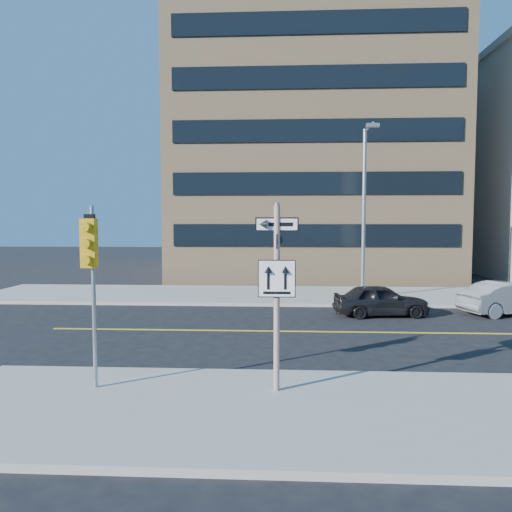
# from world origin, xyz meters

# --- Properties ---
(ground) EXTENTS (120.00, 120.00, 0.00)m
(ground) POSITION_xyz_m (0.00, 0.00, 0.00)
(ground) COLOR black
(ground) RESTS_ON ground
(sign_pole) EXTENTS (0.92, 0.92, 4.06)m
(sign_pole) POSITION_xyz_m (0.00, -2.51, 2.44)
(sign_pole) COLOR beige
(sign_pole) RESTS_ON near_sidewalk
(traffic_signal) EXTENTS (0.32, 0.45, 4.00)m
(traffic_signal) POSITION_xyz_m (-4.00, -2.66, 3.03)
(traffic_signal) COLOR gray
(traffic_signal) RESTS_ON near_sidewalk
(parked_car_a) EXTENTS (1.92, 3.90, 1.28)m
(parked_car_a) POSITION_xyz_m (4.09, 7.04, 0.64)
(parked_car_a) COLOR black
(parked_car_a) RESTS_ON ground
(parked_car_b) EXTENTS (2.61, 4.37, 1.36)m
(parked_car_b) POSITION_xyz_m (9.40, 7.54, 0.68)
(parked_car_b) COLOR gray
(parked_car_b) RESTS_ON ground
(streetlight_a) EXTENTS (0.55, 2.25, 8.00)m
(streetlight_a) POSITION_xyz_m (4.00, 10.76, 4.76)
(streetlight_a) COLOR gray
(streetlight_a) RESTS_ON far_sidewalk
(building_brick) EXTENTS (18.00, 18.00, 18.00)m
(building_brick) POSITION_xyz_m (2.00, 25.00, 9.00)
(building_brick) COLOR tan
(building_brick) RESTS_ON ground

